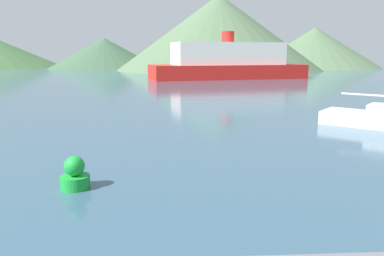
{
  "coord_description": "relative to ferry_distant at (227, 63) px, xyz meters",
  "views": [
    {
      "loc": [
        0.47,
        1.8,
        3.63
      ],
      "look_at": [
        0.6,
        14.0,
        1.2
      ],
      "focal_mm": 35.0,
      "sensor_mm": 36.0,
      "label": 1
    }
  ],
  "objects": [
    {
      "name": "ferry_distant",
      "position": [
        0.0,
        0.0,
        0.0
      ],
      "size": [
        23.77,
        12.95,
        6.8
      ],
      "rotation": [
        0.0,
        0.0,
        0.26
      ],
      "color": "red",
      "rests_on": "ground_plane"
    },
    {
      "name": "buoy_marker",
      "position": [
        -8.91,
        -46.23,
        -1.92
      ],
      "size": [
        0.79,
        0.79,
        0.91
      ],
      "color": "green",
      "rests_on": "ground_plane"
    },
    {
      "name": "hill_central",
      "position": [
        -26.5,
        38.63,
        1.4
      ],
      "size": [
        27.54,
        27.54,
        7.41
      ],
      "color": "#38563D",
      "rests_on": "ground_plane"
    },
    {
      "name": "hill_east",
      "position": [
        1.12,
        30.46,
        5.93
      ],
      "size": [
        45.82,
        45.82,
        16.46
      ],
      "color": "#4C6647",
      "rests_on": "ground_plane"
    },
    {
      "name": "hill_far_east",
      "position": [
        27.07,
        43.08,
        2.83
      ],
      "size": [
        33.07,
        33.07,
        10.25
      ],
      "color": "#4C6647",
      "rests_on": "ground_plane"
    }
  ]
}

